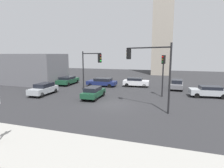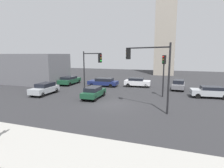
% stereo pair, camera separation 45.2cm
% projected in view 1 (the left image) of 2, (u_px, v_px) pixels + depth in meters
% --- Properties ---
extents(ground_plane, '(87.60, 87.60, 0.00)m').
position_uv_depth(ground_plane, '(111.00, 104.00, 18.51)').
color(ground_plane, '#2D2D30').
extents(sidewalk_corner, '(30.02, 4.05, 0.15)m').
position_uv_depth(sidewalk_corner, '(53.00, 151.00, 9.44)').
color(sidewalk_corner, '#A8A59E').
rests_on(sidewalk_corner, ground_plane).
extents(traffic_light_0, '(0.45, 0.49, 4.91)m').
position_uv_depth(traffic_light_0, '(163.00, 68.00, 21.32)').
color(traffic_light_0, black).
rests_on(traffic_light_0, ground_plane).
extents(traffic_light_1, '(4.24, 2.02, 5.93)m').
position_uv_depth(traffic_light_1, '(149.00, 63.00, 16.25)').
color(traffic_light_1, black).
rests_on(traffic_light_1, ground_plane).
extents(traffic_light_2, '(3.59, 2.50, 5.40)m').
position_uv_depth(traffic_light_2, '(91.00, 64.00, 22.70)').
color(traffic_light_2, black).
rests_on(traffic_light_2, ground_plane).
extents(car_0, '(1.85, 4.05, 1.39)m').
position_uv_depth(car_0, '(177.00, 84.00, 26.50)').
color(car_0, slate).
rests_on(car_0, ground_plane).
extents(car_1, '(4.02, 1.95, 1.38)m').
position_uv_depth(car_1, '(136.00, 82.00, 28.64)').
color(car_1, silver).
rests_on(car_1, ground_plane).
extents(car_2, '(4.67, 2.09, 1.31)m').
position_uv_depth(car_2, '(102.00, 82.00, 29.01)').
color(car_2, navy).
rests_on(car_2, ground_plane).
extents(car_3, '(1.70, 3.96, 1.36)m').
position_uv_depth(car_3, '(93.00, 92.00, 20.88)').
color(car_3, '#19472D').
rests_on(car_3, ground_plane).
extents(car_4, '(4.27, 2.17, 1.33)m').
position_uv_depth(car_4, '(209.00, 91.00, 21.53)').
color(car_4, '#ADB2B7').
rests_on(car_4, ground_plane).
extents(car_5, '(1.83, 4.16, 1.45)m').
position_uv_depth(car_5, '(44.00, 89.00, 22.79)').
color(car_5, '#ADB2B7').
rests_on(car_5, ground_plane).
extents(car_6, '(2.19, 4.84, 1.36)m').
position_uv_depth(car_6, '(68.00, 80.00, 30.64)').
color(car_6, '#19472D').
rests_on(car_6, ground_plane).
extents(building_flank, '(13.00, 6.02, 5.09)m').
position_uv_depth(building_flank, '(27.00, 69.00, 31.62)').
color(building_flank, slate).
rests_on(building_flank, ground_plane).
extents(skyline_tower, '(4.73, 4.73, 35.57)m').
position_uv_depth(skyline_tower, '(164.00, 0.00, 43.66)').
color(skyline_tower, '#A89E8E').
rests_on(skyline_tower, ground_plane).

